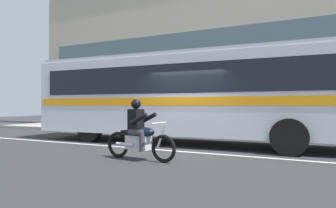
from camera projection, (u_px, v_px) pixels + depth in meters
ground_plane at (187, 149)px, 9.78m from camera, size 60.00×60.00×0.00m
sidewalk_curb at (229, 133)px, 14.34m from camera, size 28.00×3.80×0.15m
lane_center_stripe at (179, 151)px, 9.25m from camera, size 26.60×0.14×0.01m
office_building_facade at (241, 2)px, 16.41m from camera, size 28.00×0.89×13.96m
transit_bus at (193, 92)px, 10.98m from camera, size 12.24×3.01×3.22m
motorcycle_with_rider at (139, 134)px, 7.81m from camera, size 2.14×0.64×1.56m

